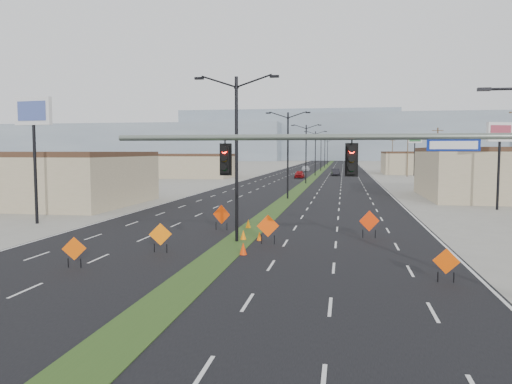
% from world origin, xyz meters
% --- Properties ---
extents(ground, '(600.00, 600.00, 0.00)m').
position_xyz_m(ground, '(0.00, 0.00, 0.00)').
color(ground, gray).
rests_on(ground, ground).
extents(road_surface, '(25.00, 400.00, 0.02)m').
position_xyz_m(road_surface, '(0.00, 100.00, 0.00)').
color(road_surface, black).
rests_on(road_surface, ground).
extents(median_strip, '(2.00, 400.00, 0.04)m').
position_xyz_m(median_strip, '(0.00, 100.00, 0.00)').
color(median_strip, '#2D4D1B').
rests_on(median_strip, ground).
extents(building_sw_far, '(30.00, 14.00, 4.50)m').
position_xyz_m(building_sw_far, '(-32.00, 85.00, 2.25)').
color(building_sw_far, tan).
rests_on(building_sw_far, ground).
extents(building_se_far, '(44.00, 16.00, 5.00)m').
position_xyz_m(building_se_far, '(38.00, 110.00, 2.50)').
color(building_se_far, tan).
rests_on(building_se_far, ground).
extents(mesa_west, '(180.00, 50.00, 22.00)m').
position_xyz_m(mesa_west, '(-120.00, 280.00, 11.00)').
color(mesa_west, gray).
rests_on(mesa_west, ground).
extents(mesa_center, '(220.00, 50.00, 28.00)m').
position_xyz_m(mesa_center, '(40.00, 300.00, 14.00)').
color(mesa_center, gray).
rests_on(mesa_center, ground).
extents(mesa_backdrop, '(140.00, 50.00, 32.00)m').
position_xyz_m(mesa_backdrop, '(-30.00, 320.00, 16.00)').
color(mesa_backdrop, gray).
rests_on(mesa_backdrop, ground).
extents(signal_mast, '(16.30, 0.60, 8.00)m').
position_xyz_m(signal_mast, '(8.56, 2.00, 4.79)').
color(signal_mast, slate).
rests_on(signal_mast, ground).
extents(streetlight_0, '(5.15, 0.24, 10.02)m').
position_xyz_m(streetlight_0, '(0.00, 12.00, 5.42)').
color(streetlight_0, black).
rests_on(streetlight_0, ground).
extents(streetlight_1, '(5.15, 0.24, 10.02)m').
position_xyz_m(streetlight_1, '(0.00, 40.00, 5.42)').
color(streetlight_1, black).
rests_on(streetlight_1, ground).
extents(streetlight_2, '(5.15, 0.24, 10.02)m').
position_xyz_m(streetlight_2, '(0.00, 68.00, 5.42)').
color(streetlight_2, black).
rests_on(streetlight_2, ground).
extents(streetlight_3, '(5.15, 0.24, 10.02)m').
position_xyz_m(streetlight_3, '(0.00, 96.00, 5.42)').
color(streetlight_3, black).
rests_on(streetlight_3, ground).
extents(streetlight_4, '(5.15, 0.24, 10.02)m').
position_xyz_m(streetlight_4, '(0.00, 124.00, 5.42)').
color(streetlight_4, black).
rests_on(streetlight_4, ground).
extents(streetlight_5, '(5.15, 0.24, 10.02)m').
position_xyz_m(streetlight_5, '(0.00, 152.00, 5.42)').
color(streetlight_5, black).
rests_on(streetlight_5, ground).
extents(streetlight_6, '(5.15, 0.24, 10.02)m').
position_xyz_m(streetlight_6, '(0.00, 180.00, 5.42)').
color(streetlight_6, black).
rests_on(streetlight_6, ground).
extents(utility_pole_1, '(1.60, 0.20, 9.00)m').
position_xyz_m(utility_pole_1, '(20.00, 60.00, 4.67)').
color(utility_pole_1, '#4C3823').
rests_on(utility_pole_1, ground).
extents(utility_pole_2, '(1.60, 0.20, 9.00)m').
position_xyz_m(utility_pole_2, '(20.00, 95.00, 4.67)').
color(utility_pole_2, '#4C3823').
rests_on(utility_pole_2, ground).
extents(utility_pole_3, '(1.60, 0.20, 9.00)m').
position_xyz_m(utility_pole_3, '(20.00, 130.00, 4.67)').
color(utility_pole_3, '#4C3823').
rests_on(utility_pole_3, ground).
extents(car_left, '(1.86, 4.61, 1.57)m').
position_xyz_m(car_left, '(-2.59, 85.23, 0.78)').
color(car_left, maroon).
rests_on(car_left, ground).
extents(car_mid, '(2.18, 4.91, 1.56)m').
position_xyz_m(car_mid, '(4.53, 96.62, 0.78)').
color(car_mid, black).
rests_on(car_mid, ground).
extents(car_far, '(2.66, 5.31, 1.48)m').
position_xyz_m(car_far, '(-4.08, 121.03, 0.74)').
color(car_far, silver).
rests_on(car_far, ground).
extents(construction_sign_0, '(1.07, 0.44, 1.50)m').
position_xyz_m(construction_sign_0, '(-6.18, 3.97, 0.88)').
color(construction_sign_0, '#E05004').
rests_on(construction_sign_0, ground).
extents(construction_sign_1, '(1.18, 0.44, 1.64)m').
position_xyz_m(construction_sign_1, '(-3.42, 8.06, 0.97)').
color(construction_sign_1, orange).
rests_on(construction_sign_1, ground).
extents(construction_sign_2, '(1.31, 0.41, 1.80)m').
position_xyz_m(construction_sign_2, '(-2.00, 16.17, 1.07)').
color(construction_sign_2, '#E03904').
rests_on(construction_sign_2, ground).
extents(construction_sign_3, '(1.29, 0.43, 1.78)m').
position_xyz_m(construction_sign_3, '(2.00, 11.54, 1.05)').
color(construction_sign_3, '#EC4404').
rests_on(construction_sign_3, ground).
extents(construction_sign_4, '(1.10, 0.23, 1.47)m').
position_xyz_m(construction_sign_4, '(10.73, 4.25, 0.86)').
color(construction_sign_4, '#DF4704').
rests_on(construction_sign_4, ground).
extents(construction_sign_5, '(1.29, 0.45, 1.78)m').
position_xyz_m(construction_sign_5, '(8.06, 14.72, 1.05)').
color(construction_sign_5, red).
rests_on(construction_sign_5, ground).
extents(cone_0, '(0.52, 0.52, 0.68)m').
position_xyz_m(cone_0, '(1.15, 8.29, 0.34)').
color(cone_0, '#E73504').
rests_on(cone_0, ground).
extents(cone_1, '(0.40, 0.40, 0.56)m').
position_xyz_m(cone_1, '(1.30, 12.65, 0.28)').
color(cone_1, '#FC6105').
rests_on(cone_1, ground).
extents(cone_2, '(0.46, 0.46, 0.64)m').
position_xyz_m(cone_2, '(0.27, 12.66, 0.32)').
color(cone_2, orange).
rests_on(cone_2, ground).
extents(cone_3, '(0.49, 0.49, 0.66)m').
position_xyz_m(cone_3, '(-0.32, 17.36, 0.33)').
color(cone_3, orange).
rests_on(cone_3, ground).
extents(pole_sign_west, '(3.16, 0.72, 9.62)m').
position_xyz_m(pole_sign_west, '(-16.82, 16.98, 7.86)').
color(pole_sign_west, black).
rests_on(pole_sign_west, ground).
extents(pole_sign_east_near, '(2.64, 1.30, 8.25)m').
position_xyz_m(pole_sign_east_near, '(20.81, 32.74, 6.66)').
color(pole_sign_east_near, black).
rests_on(pole_sign_east_near, ground).
extents(pole_sign_east_far, '(3.04, 1.27, 9.45)m').
position_xyz_m(pole_sign_east_far, '(21.99, 99.01, 7.71)').
color(pole_sign_east_far, black).
rests_on(pole_sign_east_far, ground).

